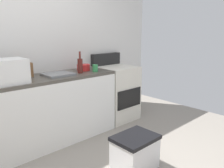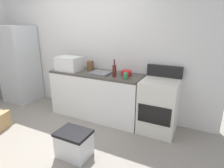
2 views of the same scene
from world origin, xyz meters
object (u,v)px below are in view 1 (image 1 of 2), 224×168
at_px(coffee_mug, 95,68).
at_px(mixing_bowl, 83,67).
at_px(wine_bottle, 80,65).
at_px(storage_bin, 135,152).
at_px(knife_block, 28,70).
at_px(stove_oven, 116,92).
at_px(microwave, 3,72).

xyz_separation_m(coffee_mug, mixing_bowl, (-0.07, 0.19, -0.00)).
bearing_deg(wine_bottle, mixing_bowl, 42.77).
height_order(wine_bottle, mixing_bowl, wine_bottle).
bearing_deg(wine_bottle, coffee_mug, -10.47).
height_order(wine_bottle, storage_bin, wine_bottle).
distance_m(coffee_mug, knife_block, 0.91).
bearing_deg(knife_block, storage_bin, -67.51).
bearing_deg(stove_oven, coffee_mug, -165.15).
relative_size(microwave, mixing_bowl, 2.42).
bearing_deg(wine_bottle, knife_block, 160.53).
distance_m(mixing_bowl, storage_bin, 1.49).
height_order(microwave, mixing_bowl, microwave).
relative_size(stove_oven, knife_block, 6.11).
bearing_deg(wine_bottle, microwave, 179.24).
height_order(microwave, wine_bottle, wine_bottle).
bearing_deg(wine_bottle, storage_bin, -94.55).
bearing_deg(knife_block, coffee_mug, -17.17).
bearing_deg(stove_oven, knife_block, 175.20).
distance_m(microwave, coffee_mug, 1.23).
xyz_separation_m(stove_oven, microwave, (-1.78, -0.09, 0.57)).
bearing_deg(microwave, wine_bottle, -0.76).
distance_m(knife_block, mixing_bowl, 0.81).
bearing_deg(microwave, knife_block, 30.96).
bearing_deg(stove_oven, mixing_bowl, 175.89).
distance_m(coffee_mug, storage_bin, 1.34).
distance_m(coffee_mug, mixing_bowl, 0.20).
bearing_deg(stove_oven, wine_bottle, -172.34).
bearing_deg(microwave, mixing_bowl, 6.80).
distance_m(stove_oven, wine_bottle, 0.96).
xyz_separation_m(wine_bottle, mixing_bowl, (0.16, 0.15, -0.06)).
xyz_separation_m(knife_block, mixing_bowl, (0.80, -0.07, -0.04)).
height_order(wine_bottle, coffee_mug, wine_bottle).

